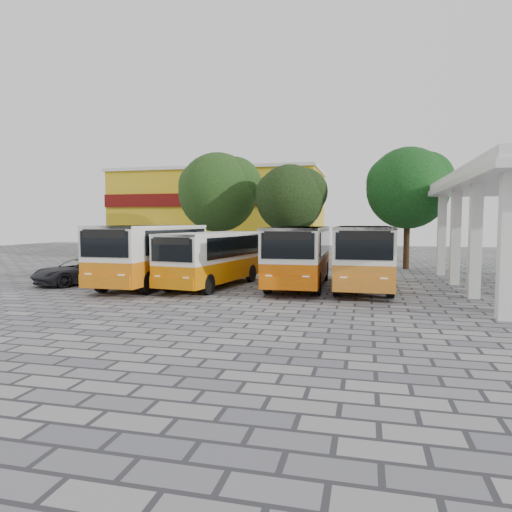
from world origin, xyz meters
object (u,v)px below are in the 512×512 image
(bus_far_right, at_px, (364,253))
(parked_car, at_px, (79,271))
(bus_far_left, at_px, (152,251))
(bus_centre_right, at_px, (300,252))
(bus_centre_left, at_px, (213,255))

(bus_far_right, distance_m, parked_car, 14.31)
(bus_far_left, relative_size, parked_car, 1.82)
(bus_far_left, xyz_separation_m, parked_car, (-3.96, -0.33, -1.09))
(bus_centre_right, height_order, parked_car, bus_centre_right)
(bus_centre_right, bearing_deg, parked_car, -172.84)
(bus_far_left, distance_m, bus_centre_left, 3.09)
(bus_far_right, bearing_deg, bus_centre_right, -179.52)
(bus_centre_left, distance_m, bus_far_right, 7.22)
(bus_centre_left, relative_size, parked_car, 1.66)
(bus_far_left, height_order, bus_far_right, bus_far_left)
(bus_far_left, bearing_deg, bus_centre_right, 11.82)
(bus_centre_right, relative_size, parked_car, 1.77)
(bus_far_left, bearing_deg, parked_car, -173.88)
(bus_far_left, relative_size, bus_centre_right, 1.03)
(bus_centre_right, height_order, bus_far_right, bus_far_right)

